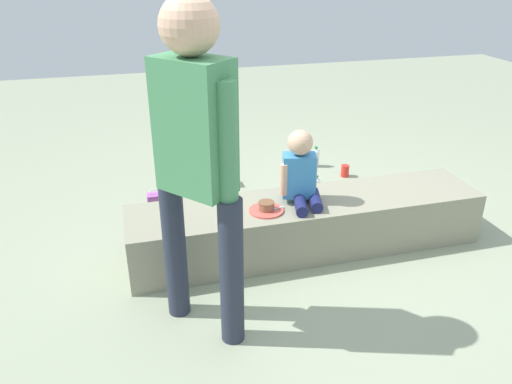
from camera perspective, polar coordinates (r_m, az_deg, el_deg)
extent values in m
plane|color=#949E82|center=(3.49, 5.69, -6.30)|extent=(12.00, 12.00, 0.00)
cube|color=gray|center=(3.40, 5.82, -3.71)|extent=(2.37, 0.50, 0.36)
cylinder|color=navy|center=(3.18, 5.09, -1.33)|extent=(0.14, 0.26, 0.08)
cylinder|color=navy|center=(3.24, 6.75, -0.88)|extent=(0.14, 0.26, 0.08)
cube|color=#3C8BCF|center=(3.24, 4.92, 1.92)|extent=(0.24, 0.18, 0.28)
sphere|color=#DBAD8C|center=(3.15, 5.07, 5.64)|extent=(0.16, 0.16, 0.16)
cylinder|color=#DBAD8C|center=(3.18, 3.20, 1.44)|extent=(0.05, 0.05, 0.21)
cylinder|color=#DBAD8C|center=(3.30, 6.57, 2.23)|extent=(0.05, 0.05, 0.21)
cylinder|color=#262C3D|center=(2.50, -2.81, -9.25)|extent=(0.12, 0.12, 0.81)
cylinder|color=#262C3D|center=(2.71, -9.25, -6.51)|extent=(0.12, 0.12, 0.81)
cube|color=#488D5A|center=(2.29, -7.01, 7.37)|extent=(0.38, 0.40, 0.62)
sphere|color=#DBAD8C|center=(2.19, -7.65, 18.39)|extent=(0.26, 0.26, 0.26)
cylinder|color=#488D5A|center=(2.20, -3.35, 5.14)|extent=(0.10, 0.10, 0.59)
cylinder|color=#488D5A|center=(2.43, -10.18, 6.78)|extent=(0.10, 0.10, 0.59)
cylinder|color=#E0594C|center=(3.16, 1.18, -2.11)|extent=(0.22, 0.22, 0.01)
cylinder|color=#8D5A42|center=(3.15, 1.19, -1.65)|extent=(0.10, 0.10, 0.05)
cylinder|color=brown|center=(3.13, 1.19, -1.21)|extent=(0.10, 0.10, 0.01)
cube|color=silver|center=(3.16, 2.29, -1.91)|extent=(0.11, 0.04, 0.00)
cube|color=#B259BF|center=(3.63, -10.57, -2.39)|extent=(0.20, 0.08, 0.31)
torus|color=white|center=(3.56, -11.47, -0.23)|extent=(0.08, 0.01, 0.08)
torus|color=white|center=(3.56, -10.07, -0.08)|extent=(0.08, 0.01, 0.08)
cylinder|color=black|center=(3.95, -6.23, -1.93)|extent=(0.36, 0.36, 0.04)
cylinder|color=black|center=(3.72, -6.65, 6.08)|extent=(0.11, 0.11, 1.13)
cylinder|color=silver|center=(4.77, 6.81, 3.79)|extent=(0.07, 0.07, 0.16)
cone|color=silver|center=(4.74, 6.86, 4.82)|extent=(0.06, 0.06, 0.03)
cylinder|color=#268C3F|center=(4.73, 6.88, 5.07)|extent=(0.03, 0.03, 0.02)
cylinder|color=silver|center=(4.18, 6.87, 0.46)|extent=(0.07, 0.07, 0.15)
cone|color=silver|center=(4.14, 6.94, 1.53)|extent=(0.06, 0.06, 0.03)
cylinder|color=#268C3F|center=(4.14, 6.95, 1.79)|extent=(0.03, 0.03, 0.01)
cylinder|color=red|center=(4.60, 10.12, 2.39)|extent=(0.07, 0.07, 0.11)
cube|color=white|center=(3.82, 4.05, -1.98)|extent=(0.39, 0.39, 0.14)
cube|color=black|center=(4.33, -6.31, 2.17)|extent=(0.34, 0.12, 0.25)
torus|color=black|center=(4.29, -6.39, 3.70)|extent=(0.25, 0.01, 0.25)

